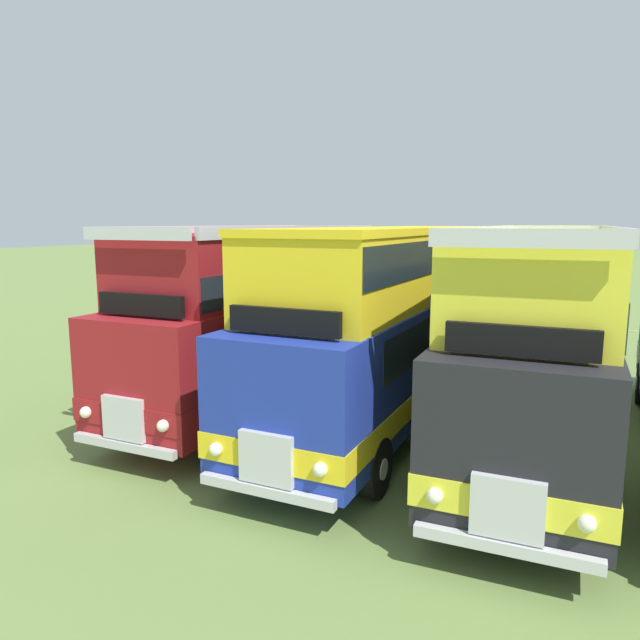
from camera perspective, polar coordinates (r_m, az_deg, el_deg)
ground_plane at (r=13.86m, az=27.04°, el=-11.00°), size 200.00×200.00×0.00m
bus_first_in_row at (r=15.05m, az=-5.50°, el=0.82°), size 2.66×10.06×4.52m
bus_second_in_row at (r=13.92m, az=6.94°, el=0.59°), size 2.67×11.59×4.49m
bus_third_in_row at (r=13.17m, az=20.59°, el=-0.94°), size 2.82×11.54×4.52m
rope_fence_line at (r=22.82m, az=26.37°, el=-1.51°), size 22.68×0.08×1.05m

